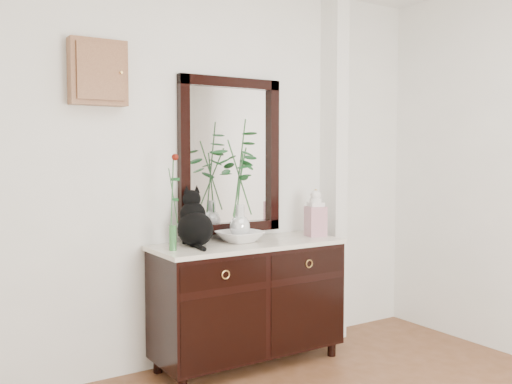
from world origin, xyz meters
TOP-DOWN VIEW (x-y plane):
  - wall_back at (0.00, 1.98)m, footprint 3.60×0.04m
  - pilaster at (1.00, 1.90)m, footprint 0.12×0.20m
  - sideboard at (0.10, 1.73)m, footprint 1.33×0.52m
  - wall_mirror at (0.10, 1.97)m, footprint 0.80×0.06m
  - key_cabinet at (-0.85, 1.94)m, footprint 0.35×0.10m
  - cat at (-0.27, 1.79)m, footprint 0.31×0.36m
  - lotus_bowl at (0.06, 1.77)m, footprint 0.34×0.34m
  - vase_branches at (0.06, 1.77)m, footprint 0.52×0.52m
  - bud_vase_rose at (-0.47, 1.71)m, footprint 0.07×0.07m
  - ginger_jar at (0.67, 1.71)m, footprint 0.15×0.15m

SIDE VIEW (x-z plane):
  - sideboard at x=0.10m, z-range 0.06..0.88m
  - lotus_bowl at x=0.06m, z-range 0.85..0.93m
  - ginger_jar at x=0.67m, z-range 0.85..1.20m
  - cat at x=-0.27m, z-range 0.85..1.22m
  - bud_vase_rose at x=-0.47m, z-range 0.85..1.46m
  - vase_branches at x=0.06m, z-range 0.87..1.70m
  - wall_back at x=0.00m, z-range 0.00..2.70m
  - pilaster at x=1.00m, z-range 0.00..2.70m
  - wall_mirror at x=0.10m, z-range 0.89..1.99m
  - key_cabinet at x=-0.85m, z-range 1.75..2.15m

